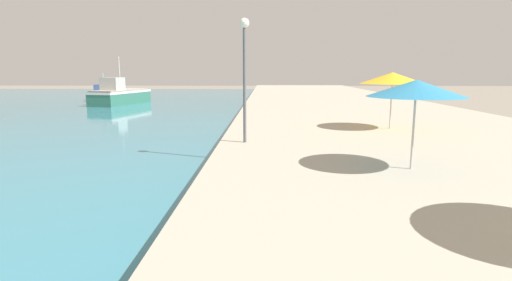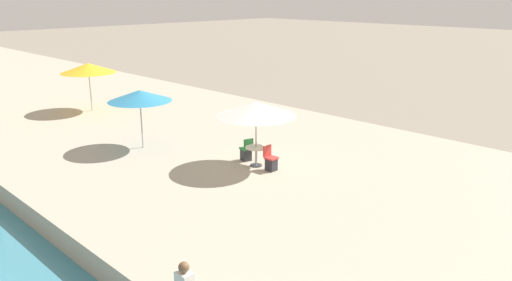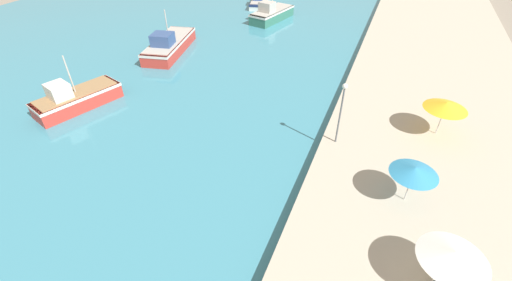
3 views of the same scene
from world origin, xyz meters
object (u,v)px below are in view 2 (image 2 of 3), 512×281
Objects in this scene: cafe_umbrella_pink at (256,109)px; cafe_table at (256,152)px; cafe_chair_left at (271,162)px; cafe_chair_right at (246,152)px; cafe_umbrella_striped at (88,68)px; cafe_umbrella_white at (140,96)px.

cafe_umbrella_pink reaches higher than cafe_table.
cafe_table is 0.88× the size of cafe_chair_left.
cafe_umbrella_striped is at bearing 103.87° from cafe_chair_right.
cafe_umbrella_striped is (0.08, 12.84, 0.16)m from cafe_umbrella_pink.
cafe_umbrella_white is 5.54m from cafe_table.
cafe_chair_right is (1.89, -4.28, -1.89)m from cafe_umbrella_white.
cafe_umbrella_pink is 1.00× the size of cafe_umbrella_striped.
cafe_umbrella_white is 5.05m from cafe_chair_right.
cafe_umbrella_pink is at bearing -142.92° from cafe_table.
cafe_umbrella_striped reaches higher than cafe_umbrella_pink.
cafe_umbrella_striped reaches higher than cafe_table.
cafe_umbrella_striped is 12.29m from cafe_chair_right.
cafe_umbrella_white reaches higher than cafe_chair_right.
cafe_table is (0.02, 0.02, -1.66)m from cafe_umbrella_pink.
cafe_umbrella_pink is 2.01m from cafe_chair_right.
cafe_chair_right is at bearing -97.96° from cafe_chair_left.
cafe_table is 0.75m from cafe_chair_left.
cafe_chair_right is at bearing -66.15° from cafe_umbrella_white.
cafe_umbrella_pink is at bearing -71.20° from cafe_umbrella_white.
cafe_table is (1.73, -4.99, -1.68)m from cafe_umbrella_white.
cafe_chair_right is (0.11, -12.12, -2.02)m from cafe_umbrella_striped.
cafe_umbrella_striped reaches higher than cafe_chair_left.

